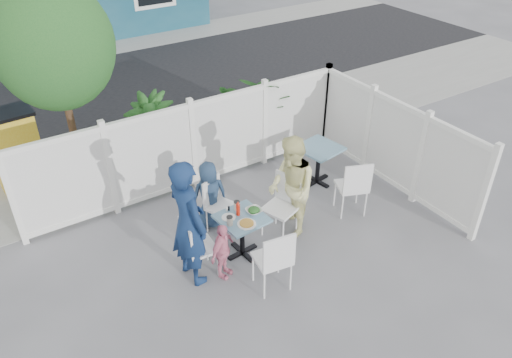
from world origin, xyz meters
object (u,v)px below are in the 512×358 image
utility_cabinet (17,152)px  boy (209,195)px  main_table (242,226)px  chair_right (283,201)px  chair_left (194,244)px  chair_near (275,257)px  toddler (223,251)px  spare_table (319,155)px  woman (291,188)px  chair_back (217,201)px  man (188,223)px

utility_cabinet → boy: size_ratio=1.23×
main_table → chair_right: chair_right is taller
chair_left → chair_right: 1.56m
chair_right → chair_near: chair_right is taller
chair_right → toddler: chair_right is taller
utility_cabinet → spare_table: size_ratio=1.78×
woman → chair_back: bearing=-111.8°
man → toddler: bearing=-129.3°
utility_cabinet → toddler: utility_cabinet is taller
man → boy: size_ratio=1.65×
utility_cabinet → chair_left: utility_cabinet is taller
chair_right → chair_near: (-0.81, -0.96, -0.00)m
chair_back → woman: size_ratio=0.55×
chair_back → toddler: 1.07m
chair_back → woman: woman is taller
chair_right → chair_near: 1.25m
main_table → chair_back: (-0.00, 0.72, 0.00)m
main_table → man: (-0.82, -0.01, 0.42)m
utility_cabinet → woman: bearing=-51.6°
chair_left → boy: (0.70, 0.88, 0.03)m
woman → toddler: size_ratio=1.86×
chair_right → toddler: (-1.25, -0.35, -0.14)m
chair_left → chair_back: chair_left is taller
main_table → chair_right: bearing=7.2°
chair_back → man: 1.17m
chair_left → chair_near: chair_near is taller
spare_table → chair_back: chair_back is taller
chair_near → spare_table: bearing=48.0°
chair_left → spare_table: bearing=111.4°
woman → boy: 1.28m
chair_near → chair_back: bearing=98.0°
spare_table → man: bearing=-162.6°
utility_cabinet → toddler: (1.86, -3.83, -0.26)m
utility_cabinet → main_table: utility_cabinet is taller
spare_table → toddler: (-2.58, -1.15, -0.12)m
chair_left → chair_back: 1.06m
utility_cabinet → spare_table: (4.44, -2.67, -0.14)m
chair_right → toddler: 1.31m
woman → chair_near: bearing=-30.3°
man → boy: bearing=-47.3°
main_table → spare_table: bearing=23.1°
chair_back → main_table: bearing=66.3°
spare_table → chair_right: bearing=-148.8°
main_table → chair_right: size_ratio=0.69×
utility_cabinet → chair_right: (3.11, -3.48, -0.12)m
man → toddler: man is taller
utility_cabinet → woman: (3.21, -3.53, 0.12)m
chair_right → chair_back: 1.01m
main_table → chair_left: (-0.77, -0.02, 0.02)m
chair_near → man: (-0.81, 0.84, 0.35)m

